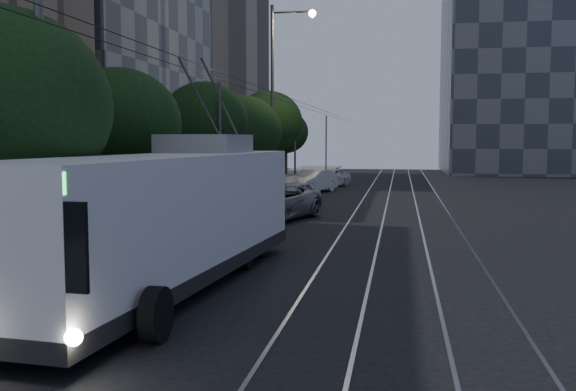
% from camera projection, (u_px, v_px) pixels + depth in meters
% --- Properties ---
extents(ground, '(120.00, 120.00, 0.00)m').
position_uv_depth(ground, '(308.00, 270.00, 17.34)').
color(ground, black).
rests_on(ground, ground).
extents(sidewalk, '(5.00, 90.00, 0.15)m').
position_uv_depth(sidewalk, '(231.00, 197.00, 38.25)').
color(sidewalk, slate).
rests_on(sidewalk, ground).
extents(tram_rails, '(4.52, 90.00, 0.02)m').
position_uv_depth(tram_rails, '(401.00, 201.00, 36.53)').
color(tram_rails, '#9B9BA4').
rests_on(tram_rails, ground).
extents(overhead_wires, '(2.23, 90.00, 6.00)m').
position_uv_depth(overhead_wires, '(273.00, 140.00, 37.52)').
color(overhead_wires, black).
rests_on(overhead_wires, ground).
extents(building_distant_right, '(22.00, 18.00, 24.00)m').
position_uv_depth(building_distant_right, '(553.00, 58.00, 67.14)').
color(building_distant_right, '#383E47').
rests_on(building_distant_right, ground).
extents(trolleybus, '(3.52, 12.29, 5.63)m').
position_uv_depth(trolleybus, '(170.00, 218.00, 15.05)').
color(trolleybus, white).
rests_on(trolleybus, ground).
extents(pickup_silver, '(4.16, 6.16, 1.57)m').
position_uv_depth(pickup_silver, '(271.00, 202.00, 27.84)').
color(pickup_silver, gray).
rests_on(pickup_silver, ground).
extents(car_white_a, '(3.02, 4.67, 1.48)m').
position_uv_depth(car_white_a, '(290.00, 196.00, 31.51)').
color(car_white_a, '#B5B5B9').
rests_on(car_white_a, ground).
extents(car_white_b, '(3.04, 5.35, 1.46)m').
position_uv_depth(car_white_b, '(286.00, 188.00, 37.12)').
color(car_white_b, '#B0AFB4').
rests_on(car_white_b, ground).
extents(car_white_c, '(3.22, 4.92, 1.53)m').
position_uv_depth(car_white_c, '(312.00, 181.00, 42.34)').
color(car_white_c, silver).
rests_on(car_white_c, ground).
extents(car_white_d, '(3.11, 4.55, 1.44)m').
position_uv_depth(car_white_d, '(330.00, 177.00, 47.49)').
color(car_white_d, white).
rests_on(car_white_d, ground).
extents(tree_0, '(5.00, 5.00, 6.51)m').
position_uv_depth(tree_0, '(0.00, 107.00, 14.45)').
color(tree_0, black).
rests_on(tree_0, ground).
extents(tree_1, '(4.01, 4.01, 5.81)m').
position_uv_depth(tree_1, '(119.00, 125.00, 20.56)').
color(tree_1, black).
rests_on(tree_1, ground).
extents(tree_2, '(4.00, 4.00, 6.17)m').
position_uv_depth(tree_2, '(205.00, 121.00, 29.50)').
color(tree_2, black).
rests_on(tree_2, ground).
extents(tree_3, '(4.57, 4.57, 6.03)m').
position_uv_depth(tree_3, '(242.00, 132.00, 36.49)').
color(tree_3, black).
rests_on(tree_3, ground).
extents(tree_4, '(4.68, 4.68, 6.81)m').
position_uv_depth(tree_4, '(268.00, 122.00, 43.63)').
color(tree_4, black).
rests_on(tree_4, ground).
extents(tree_5, '(3.89, 3.89, 5.87)m').
position_uv_depth(tree_5, '(285.00, 132.00, 52.68)').
color(tree_5, black).
rests_on(tree_5, ground).
extents(streetlamp_near, '(2.53, 0.44, 10.53)m').
position_uv_depth(streetlamp_near, '(57.00, 6.00, 13.53)').
color(streetlamp_near, '#505052').
rests_on(streetlamp_near, ground).
extents(streetlamp_far, '(2.72, 0.44, 11.44)m').
position_uv_depth(streetlamp_far, '(279.00, 84.00, 38.19)').
color(streetlamp_far, '#505052').
rests_on(streetlamp_far, ground).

